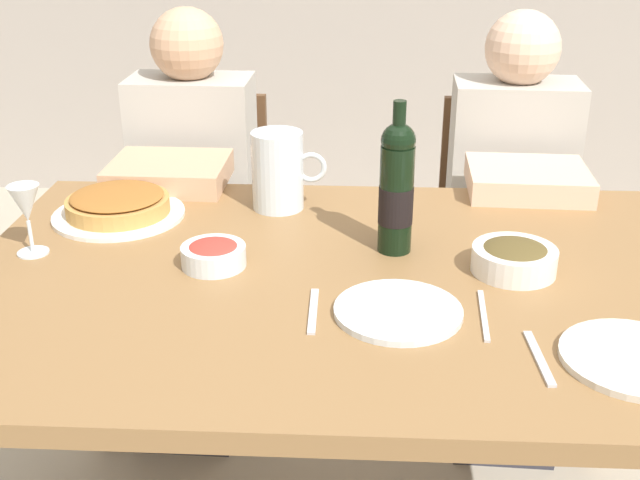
% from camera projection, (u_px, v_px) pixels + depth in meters
% --- Properties ---
extents(dining_table, '(1.50, 1.00, 0.76)m').
position_uv_depth(dining_table, '(344.00, 316.00, 1.59)').
color(dining_table, olive).
rests_on(dining_table, ground).
extents(wine_bottle, '(0.07, 0.07, 0.32)m').
position_uv_depth(wine_bottle, '(396.00, 188.00, 1.60)').
color(wine_bottle, black).
rests_on(wine_bottle, dining_table).
extents(water_pitcher, '(0.17, 0.12, 0.18)m').
position_uv_depth(water_pitcher, '(278.00, 175.00, 1.84)').
color(water_pitcher, silver).
rests_on(water_pitcher, dining_table).
extents(baked_tart, '(0.30, 0.30, 0.06)m').
position_uv_depth(baked_tart, '(118.00, 205.00, 1.81)').
color(baked_tart, white).
rests_on(baked_tart, dining_table).
extents(salad_bowl, '(0.13, 0.13, 0.05)m').
position_uv_depth(salad_bowl, '(213.00, 254.00, 1.57)').
color(salad_bowl, silver).
rests_on(salad_bowl, dining_table).
extents(olive_bowl, '(0.16, 0.16, 0.06)m').
position_uv_depth(olive_bowl, '(514.00, 257.00, 1.55)').
color(olive_bowl, white).
rests_on(olive_bowl, dining_table).
extents(wine_glass_right_diner, '(0.06, 0.06, 0.15)m').
position_uv_depth(wine_glass_right_diner, '(26.00, 206.00, 1.59)').
color(wine_glass_right_diner, silver).
rests_on(wine_glass_right_diner, dining_table).
extents(dinner_plate_left_setting, '(0.23, 0.23, 0.01)m').
position_uv_depth(dinner_plate_left_setting, '(398.00, 311.00, 1.40)').
color(dinner_plate_left_setting, silver).
rests_on(dinner_plate_left_setting, dining_table).
extents(dinner_plate_right_setting, '(0.24, 0.24, 0.01)m').
position_uv_depth(dinner_plate_right_setting, '(635.00, 359.00, 1.26)').
color(dinner_plate_right_setting, silver).
rests_on(dinner_plate_right_setting, dining_table).
extents(fork_left_setting, '(0.02, 0.16, 0.00)m').
position_uv_depth(fork_left_setting, '(313.00, 311.00, 1.41)').
color(fork_left_setting, silver).
rests_on(fork_left_setting, dining_table).
extents(knife_left_setting, '(0.02, 0.18, 0.00)m').
position_uv_depth(knife_left_setting, '(484.00, 315.00, 1.40)').
color(knife_left_setting, silver).
rests_on(knife_left_setting, dining_table).
extents(spoon_right_setting, '(0.02, 0.16, 0.00)m').
position_uv_depth(spoon_right_setting, '(539.00, 358.00, 1.27)').
color(spoon_right_setting, silver).
rests_on(spoon_right_setting, dining_table).
extents(chair_left, '(0.41, 0.41, 0.87)m').
position_uv_depth(chair_left, '(207.00, 219.00, 2.49)').
color(chair_left, brown).
rests_on(chair_left, ground).
extents(diner_left, '(0.34, 0.51, 1.16)m').
position_uv_depth(diner_left, '(188.00, 212.00, 2.23)').
color(diner_left, '#B7B2A8').
rests_on(diner_left, ground).
extents(chair_right, '(0.42, 0.42, 0.87)m').
position_uv_depth(chair_right, '(498.00, 226.00, 2.44)').
color(chair_right, brown).
rests_on(chair_right, ground).
extents(diner_right, '(0.35, 0.51, 1.16)m').
position_uv_depth(diner_right, '(512.00, 219.00, 2.18)').
color(diner_right, '#B7B2A8').
rests_on(diner_right, ground).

